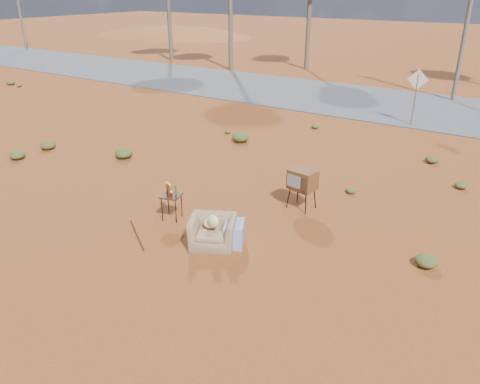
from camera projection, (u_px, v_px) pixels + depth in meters
The scene contains 10 objects.
ground at pixel (192, 241), 10.19m from camera, with size 140.00×140.00×0.00m, color brown.
highway at pixel (396, 105), 21.62m from camera, with size 140.00×7.00×0.04m, color #565659.
dirt_mound at pixel (173, 36), 51.22m from camera, with size 26.00×18.00×2.00m, color #9E4F26.
armchair at pixel (217, 228), 9.91m from camera, with size 1.26×1.16×0.85m.
tv_unit at pixel (303, 180), 11.42m from camera, with size 0.70×0.60×1.02m.
side_table at pixel (170, 194), 10.95m from camera, with size 0.54×0.54×0.89m.
rusty_bar at pixel (137, 234), 10.43m from camera, with size 0.04×0.04×1.44m, color #4E2B15.
road_sign at pixel (417, 87), 17.98m from camera, with size 0.78×0.06×2.19m.
utility_pole_center at pixel (470, 9), 20.85m from camera, with size 1.40×0.20×8.00m.
scrub_patch at pixel (263, 168), 13.91m from camera, with size 17.49×8.07×0.33m.
Camera 1 is at (5.77, -6.82, 5.13)m, focal length 35.00 mm.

